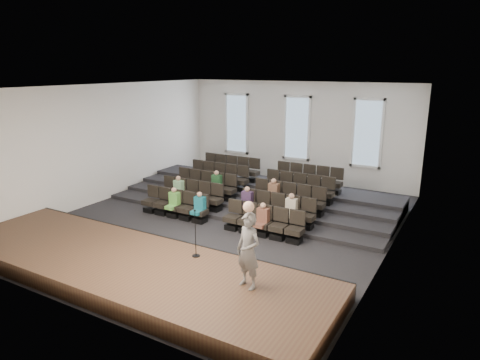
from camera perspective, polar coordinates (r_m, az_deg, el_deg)
ground at (r=16.38m, az=-2.10°, el=-5.44°), size 14.00×14.00×0.00m
ceiling at (r=15.38m, az=-2.28°, el=12.35°), size 12.00×14.00×0.02m
wall_back at (r=21.87m, az=7.64°, el=6.38°), size 12.00×0.04×5.00m
wall_front at (r=10.61m, az=-22.69°, el=-3.81°), size 12.00×0.04×5.00m
wall_left at (r=19.50m, az=-17.43°, el=4.80°), size 0.04×14.00×5.00m
wall_right at (r=13.58m, az=19.93°, el=0.39°), size 0.04×14.00×5.00m
stage at (r=12.60m, az=-14.67°, el=-11.22°), size 11.80×3.60×0.50m
stage_lip at (r=13.78m, az=-9.50°, el=-8.58°), size 11.80×0.06×0.52m
risers at (r=18.94m, az=2.96°, el=-1.99°), size 11.80×4.80×0.60m
seating_rows at (r=17.42m, az=0.56°, el=-1.82°), size 6.80×4.70×1.67m
windows at (r=21.78m, az=7.59°, el=6.87°), size 8.44×0.10×3.24m
audience at (r=16.38m, az=-1.53°, el=-2.44°), size 5.45×2.64×1.10m
speaker at (r=10.32m, az=1.13°, el=-9.43°), size 0.78×0.62×1.88m
mic_stand at (r=12.18m, az=-5.93°, el=-8.28°), size 0.23×0.23×1.39m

